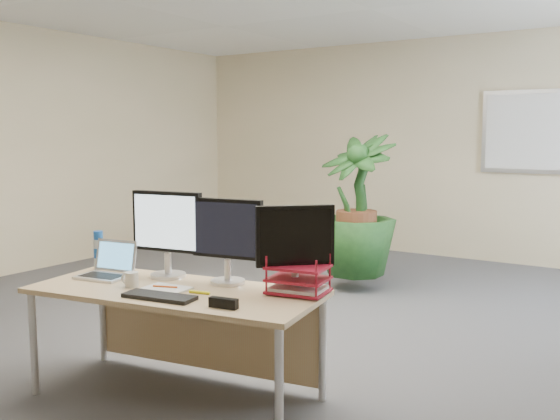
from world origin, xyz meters
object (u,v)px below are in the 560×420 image
Objects in this scene: desk at (184,308)px; monitor_right at (227,235)px; monitor_left at (167,228)px; laptop at (109,267)px; floor_plant at (356,214)px.

monitor_right is (0.18, 0.18, 0.42)m from desk.
monitor_left is 1.57× the size of laptop.
monitor_left is at bearing -89.44° from floor_plant.
floor_plant reaches higher than monitor_right.
monitor_right is (0.41, 0.07, -0.02)m from monitor_left.
floor_plant is at bearing 95.27° from desk.
monitor_right is at bearing -80.42° from floor_plant.
desk is at bearing 7.32° from laptop.
laptop is at bearing -160.92° from monitor_right.
laptop is at bearing -95.97° from floor_plant.
desk is 0.59m from laptop.
monitor_left is (-0.23, 0.11, 0.44)m from desk.
monitor_left is (0.03, -2.67, 0.20)m from floor_plant.
floor_plant is (-0.26, 2.78, 0.24)m from desk.
monitor_left reaches higher than desk.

